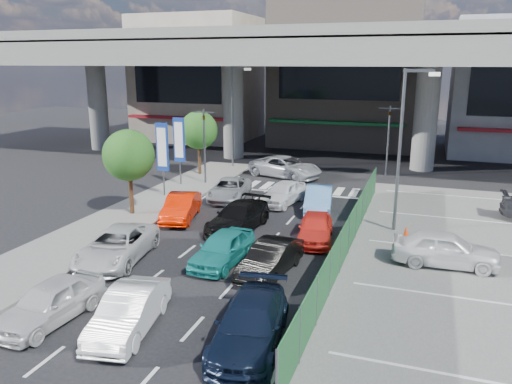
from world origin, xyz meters
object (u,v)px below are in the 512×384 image
at_px(sedan_black_mid, 238,217).
at_px(crossing_wagon_silver, 286,167).
at_px(signboard_far, 179,142).
at_px(hatch_white_back_mid, 129,311).
at_px(taxi_orange_right, 316,228).
at_px(kei_truck_front_right, 319,198).
at_px(parked_sedan_white, 445,249).
at_px(traffic_cone, 406,232).
at_px(tree_far, 199,130).
at_px(street_lamp_right, 404,137).
at_px(hatch_black_mid_right, 270,259).
at_px(minivan_navy_back, 250,324).
at_px(traffic_light_left, 204,128).
at_px(sedan_white_front_mid, 283,193).
at_px(van_white_back_left, 50,302).
at_px(sedan_white_mid_left, 117,246).
at_px(taxi_teal_mid, 223,248).
at_px(street_lamp_left, 234,108).
at_px(taxi_orange_left, 181,207).
at_px(wagon_silver_front_left, 229,189).
at_px(tree_near, 129,155).
at_px(traffic_light_right, 389,123).

distance_m(sedan_black_mid, crossing_wagon_silver, 12.40).
relative_size(signboard_far, hatch_white_back_mid, 1.14).
relative_size(sedan_black_mid, taxi_orange_right, 1.21).
distance_m(kei_truck_front_right, crossing_wagon_silver, 8.60).
xyz_separation_m(parked_sedan_white, traffic_cone, (-1.68, 2.96, -0.42)).
bearing_deg(tree_far, street_lamp_right, -29.58).
bearing_deg(taxi_orange_right, hatch_black_mid_right, -111.02).
height_order(hatch_white_back_mid, sedan_black_mid, sedan_black_mid).
height_order(minivan_navy_back, sedan_black_mid, minivan_navy_back).
bearing_deg(hatch_white_back_mid, signboard_far, 102.41).
bearing_deg(traffic_light_left, sedan_white_front_mid, -25.14).
height_order(traffic_light_left, traffic_cone, traffic_light_left).
distance_m(van_white_back_left, parked_sedan_white, 15.29).
xyz_separation_m(van_white_back_left, traffic_cone, (10.66, 11.99, -0.32)).
relative_size(sedan_white_mid_left, taxi_teal_mid, 1.23).
bearing_deg(minivan_navy_back, sedan_white_front_mid, 94.26).
relative_size(street_lamp_left, taxi_orange_left, 1.91).
bearing_deg(van_white_back_left, sedan_white_mid_left, 104.71).
bearing_deg(wagon_silver_front_left, sedan_white_mid_left, -102.42).
distance_m(taxi_teal_mid, traffic_cone, 9.15).
xyz_separation_m(street_lamp_right, signboard_far, (-14.77, 4.99, -1.71)).
distance_m(minivan_navy_back, taxi_orange_left, 13.05).
bearing_deg(sedan_black_mid, tree_near, -177.71).
relative_size(traffic_light_left, sedan_white_mid_left, 1.05).
bearing_deg(taxi_orange_left, sedan_white_mid_left, -103.24).
xyz_separation_m(traffic_light_right, sedan_black_mid, (-6.01, -15.42, -3.25)).
bearing_deg(signboard_far, wagon_silver_front_left, -25.00).
relative_size(traffic_light_left, crossing_wagon_silver, 0.94).
xyz_separation_m(signboard_far, tree_near, (0.60, -6.99, 0.32)).
relative_size(sedan_white_mid_left, taxi_orange_left, 1.19).
distance_m(street_lamp_right, taxi_orange_left, 12.09).
height_order(signboard_far, crossing_wagon_silver, signboard_far).
relative_size(street_lamp_left, tree_near, 1.67).
xyz_separation_m(taxi_teal_mid, crossing_wagon_silver, (-1.94, 16.66, 0.08)).
bearing_deg(street_lamp_left, sedan_white_mid_left, -83.21).
xyz_separation_m(taxi_orange_right, crossing_wagon_silver, (-5.06, 12.72, 0.10)).
height_order(traffic_light_right, street_lamp_left, street_lamp_left).
relative_size(taxi_teal_mid, taxi_orange_left, 0.97).
bearing_deg(hatch_black_mid_right, sedan_black_mid, 130.94).
xyz_separation_m(traffic_light_right, parked_sedan_white, (3.82, -17.02, -3.14)).
bearing_deg(traffic_light_left, tree_near, -95.71).
relative_size(street_lamp_right, sedan_black_mid, 1.69).
height_order(street_lamp_right, sedan_black_mid, street_lamp_right).
distance_m(crossing_wagon_silver, traffic_cone, 14.31).
bearing_deg(taxi_orange_left, street_lamp_left, 85.03).
bearing_deg(wagon_silver_front_left, signboard_far, 146.88).
relative_size(sedan_white_mid_left, hatch_black_mid_right, 1.24).
xyz_separation_m(sedan_white_mid_left, taxi_orange_left, (-0.11, 6.16, 0.00)).
bearing_deg(sedan_black_mid, taxi_orange_right, 0.93).
bearing_deg(taxi_orange_left, tree_far, 95.69).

